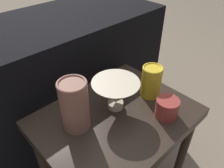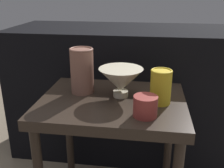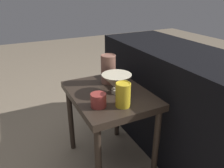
{
  "view_description": "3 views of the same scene",
  "coord_description": "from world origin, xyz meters",
  "views": [
    {
      "loc": [
        -0.4,
        -0.4,
        1.1
      ],
      "look_at": [
        0.02,
        0.04,
        0.64
      ],
      "focal_mm": 35.0,
      "sensor_mm": 36.0,
      "label": 1
    },
    {
      "loc": [
        0.13,
        -0.92,
        0.94
      ],
      "look_at": [
        -0.01,
        0.03,
        0.58
      ],
      "focal_mm": 42.0,
      "sensor_mm": 36.0,
      "label": 2
    },
    {
      "loc": [
        1.05,
        -0.5,
        1.1
      ],
      "look_at": [
        0.01,
        0.01,
        0.59
      ],
      "focal_mm": 35.0,
      "sensor_mm": 36.0,
      "label": 3
    }
  ],
  "objects": [
    {
      "name": "table",
      "position": [
        0.0,
        0.0,
        0.46
      ],
      "size": [
        0.56,
        0.44,
        0.53
      ],
      "color": "#2D231C",
      "rests_on": "ground_plane"
    },
    {
      "name": "couch_backdrop",
      "position": [
        0.0,
        0.51,
        0.37
      ],
      "size": [
        1.27,
        0.5,
        0.73
      ],
      "color": "black",
      "rests_on": "ground_plane"
    },
    {
      "name": "bowl",
      "position": [
        0.03,
        0.03,
        0.6
      ],
      "size": [
        0.17,
        0.17,
        0.12
      ],
      "color": "beige",
      "rests_on": "table"
    },
    {
      "name": "vase_textured_left",
      "position": [
        -0.13,
        0.06,
        0.63
      ],
      "size": [
        0.1,
        0.1,
        0.18
      ],
      "color": "brown",
      "rests_on": "table"
    },
    {
      "name": "vase_colorful_right",
      "position": [
        0.18,
        -0.01,
        0.6
      ],
      "size": [
        0.08,
        0.08,
        0.13
      ],
      "color": "gold",
      "rests_on": "table"
    },
    {
      "name": "cup",
      "position": [
        0.13,
        -0.12,
        0.57
      ],
      "size": [
        0.08,
        0.08,
        0.07
      ],
      "color": "maroon",
      "rests_on": "table"
    }
  ]
}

